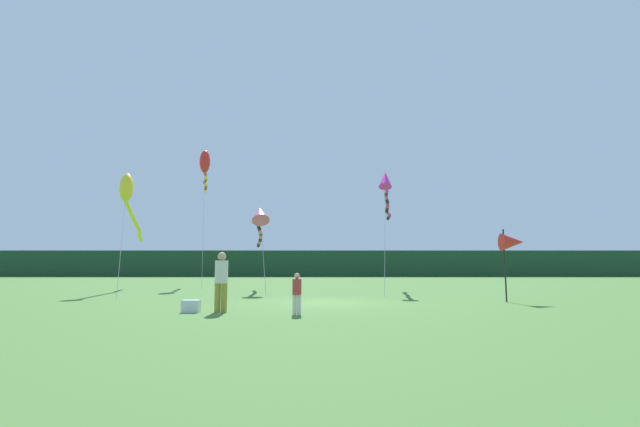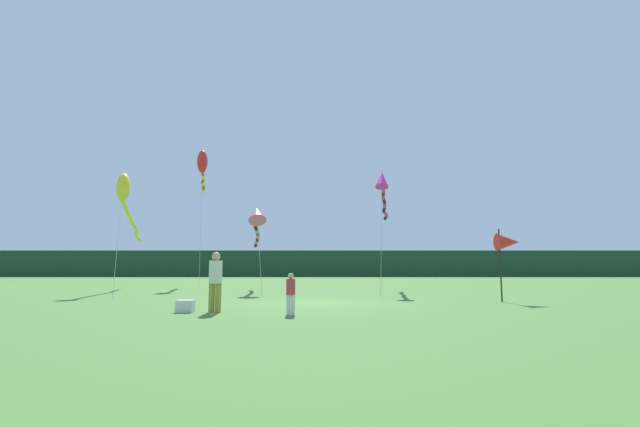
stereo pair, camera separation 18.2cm
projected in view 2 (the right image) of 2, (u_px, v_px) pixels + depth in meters
name	position (u px, v px, depth m)	size (l,w,h in m)	color
ground_plane	(319.00, 303.00, 17.12)	(120.00, 120.00, 0.00)	#477533
distant_treeline	(321.00, 264.00, 62.01)	(108.00, 2.15, 3.62)	#1E4228
person_adult	(218.00, 278.00, 13.66)	(0.40, 0.40, 1.84)	olive
person_child	(293.00, 291.00, 12.91)	(0.27, 0.27, 1.21)	silver
cooler_box	(187.00, 306.00, 13.59)	(0.52, 0.37, 0.37)	silver
banner_flag_pole	(510.00, 243.00, 17.73)	(0.90, 0.70, 2.90)	black
kite_rainbow	(259.00, 218.00, 24.52)	(1.58, 7.66, 4.91)	#B2B2B2
kite_red	(205.00, 164.00, 32.05)	(1.71, 6.29, 9.88)	#B2B2B2
kite_magenta	(385.00, 187.00, 24.83)	(1.52, 7.60, 6.71)	#B2B2B2
kite_yellow	(128.00, 198.00, 24.68)	(3.31, 10.38, 6.61)	#B2B2B2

